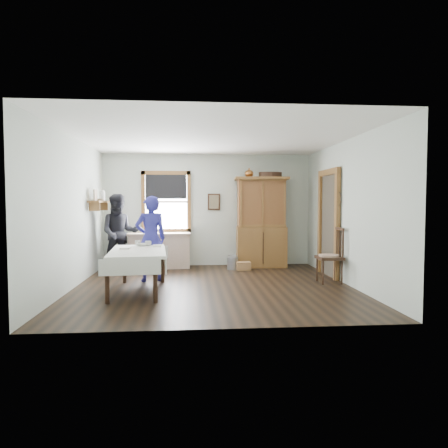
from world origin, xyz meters
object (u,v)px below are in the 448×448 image
object	(u,v)px
spindle_chair	(329,255)
woman_blue	(151,242)
china_hutch	(261,222)
figure_dark	(120,236)
dining_table	(138,271)
work_counter	(159,250)
pail	(233,263)
wicker_basket	(243,266)

from	to	relation	value
spindle_chair	woman_blue	xyz separation A→B (m)	(-3.41, 0.45, 0.24)
china_hutch	spindle_chair	distance (m)	2.29
china_hutch	figure_dark	world-z (taller)	china_hutch
spindle_chair	woman_blue	world-z (taller)	woman_blue
spindle_chair	dining_table	bearing A→B (deg)	-172.45
work_counter	china_hutch	distance (m)	2.50
dining_table	figure_dark	world-z (taller)	figure_dark
work_counter	pail	xyz separation A→B (m)	(1.69, -0.34, -0.28)
spindle_chair	figure_dark	distance (m)	4.50
work_counter	spindle_chair	xyz separation A→B (m)	(3.37, -2.01, 0.12)
china_hutch	woman_blue	size ratio (longest dim) A/B	1.39
dining_table	woman_blue	size ratio (longest dim) A/B	1.17
spindle_chair	wicker_basket	bearing A→B (deg)	132.56
figure_dark	woman_blue	bearing A→B (deg)	-63.29
dining_table	woman_blue	bearing A→B (deg)	82.73
china_hutch	work_counter	bearing A→B (deg)	-177.74
work_counter	china_hutch	xyz separation A→B (m)	(2.41, 0.00, 0.65)
work_counter	wicker_basket	distance (m)	2.00
pail	work_counter	bearing A→B (deg)	168.56
wicker_basket	woman_blue	xyz separation A→B (m)	(-1.96, -1.10, 0.67)
figure_dark	spindle_chair	bearing A→B (deg)	-29.11
wicker_basket	china_hutch	bearing A→B (deg)	43.48
dining_table	work_counter	bearing A→B (deg)	86.35
wicker_basket	woman_blue	size ratio (longest dim) A/B	0.21
work_counter	pail	size ratio (longest dim) A/B	5.29
wicker_basket	figure_dark	xyz separation A→B (m)	(-2.76, 0.02, 0.70)
china_hutch	dining_table	size ratio (longest dim) A/B	1.18
china_hutch	figure_dark	distance (m)	3.28
china_hutch	pail	size ratio (longest dim) A/B	7.82
china_hutch	pail	distance (m)	1.23
work_counter	woman_blue	xyz separation A→B (m)	(-0.04, -1.56, 0.36)
china_hutch	wicker_basket	world-z (taller)	china_hutch
spindle_chair	pail	xyz separation A→B (m)	(-1.68, 1.67, -0.40)
pail	figure_dark	size ratio (longest dim) A/B	0.17
china_hutch	dining_table	distance (m)	3.66
work_counter	china_hutch	bearing A→B (deg)	-3.95
woman_blue	wicker_basket	bearing A→B (deg)	-168.99
wicker_basket	dining_table	bearing A→B (deg)	-135.46
spindle_chair	figure_dark	size ratio (longest dim) A/B	0.67
work_counter	wicker_basket	bearing A→B (deg)	-17.45
work_counter	woman_blue	distance (m)	1.60
spindle_chair	wicker_basket	distance (m)	2.17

